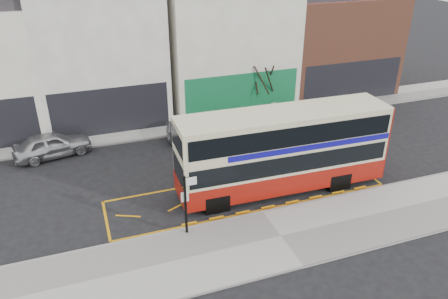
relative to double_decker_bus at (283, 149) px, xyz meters
name	(u,v)px	position (x,y,z in m)	size (l,w,h in m)	color
ground	(259,210)	(-1.86, -1.47, -2.23)	(120.00, 120.00, 0.00)	black
pavement	(281,237)	(-1.86, -3.77, -2.16)	(40.00, 4.00, 0.15)	#A7A59E
kerb	(263,213)	(-1.86, -1.84, -2.16)	(40.00, 0.15, 0.15)	gray
far_pavement	(195,123)	(-1.86, 9.53, -2.16)	(50.00, 3.00, 0.15)	#A7A59E
road_markings	(247,193)	(-1.86, 0.13, -2.23)	(14.00, 3.40, 0.01)	orange
terrace_left	(98,40)	(-7.36, 13.52, 3.09)	(8.00, 8.01, 11.80)	white
terrace_green_shop	(223,34)	(1.64, 13.52, 2.84)	(9.00, 8.01, 11.30)	white
terrace_right	(329,32)	(10.64, 13.52, 2.34)	(9.00, 8.01, 10.30)	#98533C
double_decker_bus	(283,149)	(0.00, 0.00, 0.00)	(10.69, 2.75, 4.24)	beige
bus_stop_post	(187,199)	(-5.57, -2.15, -0.37)	(0.70, 0.12, 2.83)	black
car_silver	(52,145)	(-11.06, 7.73, -1.49)	(1.76, 4.37, 1.49)	#ABACB0
car_grey	(204,128)	(-2.02, 6.91, -1.47)	(1.62, 4.64, 1.53)	#494B51
car_white	(311,113)	(5.66, 6.94, -1.47)	(2.12, 5.23, 1.52)	silver
street_tree_right	(263,71)	(3.18, 9.66, 0.97)	(2.18, 2.18, 4.71)	black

